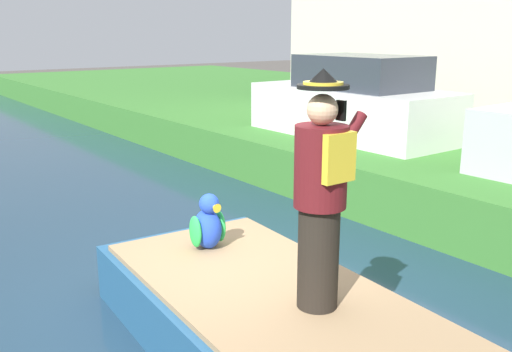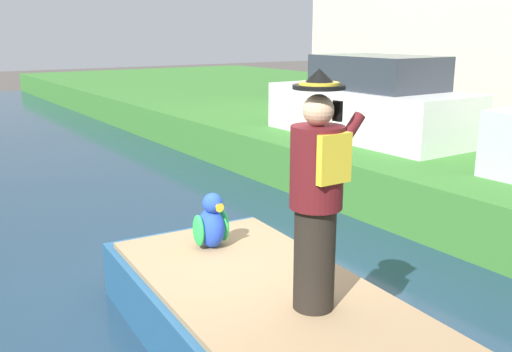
{
  "view_description": "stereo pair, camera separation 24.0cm",
  "coord_description": "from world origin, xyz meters",
  "px_view_note": "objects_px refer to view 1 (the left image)",
  "views": [
    {
      "loc": [
        -2.71,
        -4.34,
        2.82
      ],
      "look_at": [
        0.11,
        -0.53,
        1.61
      ],
      "focal_mm": 40.02,
      "sensor_mm": 36.0,
      "label": 1
    },
    {
      "loc": [
        -2.52,
        -4.48,
        2.82
      ],
      "look_at": [
        0.11,
        -0.53,
        1.61
      ],
      "focal_mm": 40.02,
      "sensor_mm": 36.0,
      "label": 2
    }
  ],
  "objects_px": {
    "person_pirate": "(321,193)",
    "parrot_plush": "(208,225)",
    "boat": "(285,333)",
    "parked_car_white": "(353,103)"
  },
  "relations": [
    {
      "from": "person_pirate",
      "to": "parrot_plush",
      "type": "xyz_separation_m",
      "value": [
        -0.04,
        1.57,
        -0.68
      ]
    },
    {
      "from": "boat",
      "to": "parked_car_white",
      "type": "relative_size",
      "value": 1.08
    },
    {
      "from": "boat",
      "to": "parked_car_white",
      "type": "bearing_deg",
      "value": 39.64
    },
    {
      "from": "parrot_plush",
      "to": "parked_car_white",
      "type": "distance_m",
      "value": 5.78
    },
    {
      "from": "person_pirate",
      "to": "parrot_plush",
      "type": "bearing_deg",
      "value": 93.63
    },
    {
      "from": "parrot_plush",
      "to": "parked_car_white",
      "type": "xyz_separation_m",
      "value": [
        4.98,
        2.88,
        0.57
      ]
    },
    {
      "from": "boat",
      "to": "parrot_plush",
      "type": "bearing_deg",
      "value": 86.09
    },
    {
      "from": "parrot_plush",
      "to": "person_pirate",
      "type": "bearing_deg",
      "value": -88.56
    },
    {
      "from": "person_pirate",
      "to": "parked_car_white",
      "type": "bearing_deg",
      "value": 44.17
    },
    {
      "from": "person_pirate",
      "to": "parrot_plush",
      "type": "relative_size",
      "value": 3.25
    }
  ]
}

